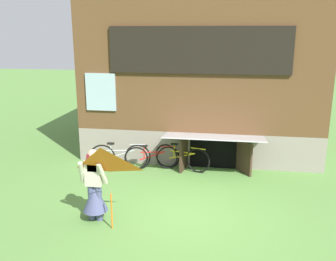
{
  "coord_description": "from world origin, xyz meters",
  "views": [
    {
      "loc": [
        0.81,
        -7.38,
        3.87
      ],
      "look_at": [
        -0.53,
        0.97,
        1.62
      ],
      "focal_mm": 39.64,
      "sensor_mm": 36.0,
      "label": 1
    }
  ],
  "objects": [
    {
      "name": "kite",
      "position": [
        -1.47,
        -1.12,
        1.34
      ],
      "size": [
        1.04,
        0.96,
        1.71
      ],
      "color": "orange",
      "rests_on": "ground_plane"
    },
    {
      "name": "bicycle_silver",
      "position": [
        -2.17,
        2.42,
        0.39
      ],
      "size": [
        1.76,
        0.35,
        0.81
      ],
      "rotation": [
        0.0,
        0.0,
        0.17
      ],
      "color": "black",
      "rests_on": "ground_plane"
    },
    {
      "name": "log_house",
      "position": [
        -0.0,
        5.5,
        2.41
      ],
      "size": [
        7.24,
        6.12,
        4.81
      ],
      "color": "gray",
      "rests_on": "ground_plane"
    },
    {
      "name": "person",
      "position": [
        -1.84,
        -0.57,
        0.66
      ],
      "size": [
        0.61,
        0.52,
        1.57
      ],
      "rotation": [
        0.0,
        0.0,
        0.32
      ],
      "color": "#474C75",
      "rests_on": "ground_plane"
    },
    {
      "name": "bicycle_yellow",
      "position": [
        -0.39,
        2.64,
        0.37
      ],
      "size": [
        1.64,
        0.49,
        0.77
      ],
      "rotation": [
        0.0,
        0.0,
        -0.27
      ],
      "color": "black",
      "rests_on": "ground_plane"
    },
    {
      "name": "bicycle_red",
      "position": [
        -1.25,
        2.58,
        0.36
      ],
      "size": [
        1.58,
        0.38,
        0.73
      ],
      "rotation": [
        0.0,
        0.0,
        0.21
      ],
      "color": "black",
      "rests_on": "ground_plane"
    },
    {
      "name": "ground_plane",
      "position": [
        0.0,
        0.0,
        0.0
      ],
      "size": [
        60.0,
        60.0,
        0.0
      ],
      "primitive_type": "plane",
      "color": "#56843D"
    }
  ]
}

